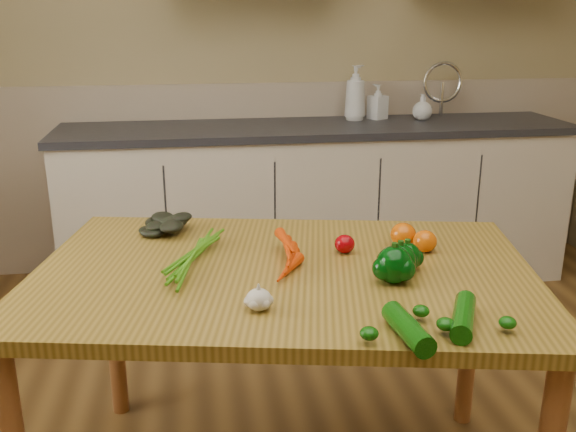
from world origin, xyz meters
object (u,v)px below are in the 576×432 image
Objects in this scene: table at (284,295)px; soap_bottle_b at (378,102)px; leafy_greens at (160,219)px; tomato_b at (403,234)px; soap_bottle_c at (423,107)px; carrot_bunch at (257,252)px; tomato_c at (425,241)px; garlic_bulb at (259,300)px; tomato_a at (345,244)px; pepper_b at (407,257)px; zucchini_a at (464,317)px; soap_bottle_a at (355,93)px; pepper_a at (400,260)px; zucchini_b at (408,329)px; pepper_c at (394,265)px.

soap_bottle_b is (0.83, 1.89, 0.31)m from table.
table is 8.07× the size of soap_bottle_b.
leafy_greens reaches higher than tomato_b.
carrot_bunch is at bearing 41.94° from soap_bottle_c.
tomato_c is (0.82, -0.30, -0.02)m from leafy_greens.
soap_bottle_c is 1.82m from tomato_b.
leafy_greens is 0.69m from garlic_bulb.
leafy_greens is 3.27× the size of tomato_a.
zucchini_a is (0.02, -0.36, -0.02)m from pepper_b.
soap_bottle_a is 1.99m from carrot_bunch.
pepper_a is at bearing -60.52° from tomato_a.
tomato_c is at bearing -19.98° from leafy_greens.
tomato_c is (0.14, 0.17, -0.01)m from pepper_a.
leafy_greens is 1.08m from zucchini_a.
garlic_bulb reaches higher than zucchini_b.
zucchini_b is at bearing 47.08° from soap_bottle_b.
soap_bottle_b is at bearing 66.66° from garlic_bulb.
tomato_a is 0.25m from tomato_c.
zucchini_a is at bearing -19.07° from garlic_bulb.
tomato_c is (-0.23, -1.80, -0.24)m from soap_bottle_a.
soap_bottle_b is 0.74× the size of carrot_bunch.
garlic_bulb is 0.35× the size of zucchini_b.
carrot_bunch is 0.31m from garlic_bulb.
soap_bottle_b is 2.35m from garlic_bulb.
table is 15.73× the size of pepper_c.
tomato_b is at bearing 66.61° from pepper_c.
pepper_c is 0.26m from tomato_a.
soap_bottle_a is 3.77× the size of pepper_b.
tomato_c is at bearing -6.30° from tomato_a.
zucchini_a is at bearing -86.78° from pepper_b.
carrot_bunch is (-0.76, -1.82, -0.24)m from soap_bottle_a.
table is 11.08× the size of soap_bottle_c.
tomato_b reaches higher than table.
soap_bottle_a is at bearing 80.15° from pepper_b.
soap_bottle_a reaches higher than leafy_greens.
leafy_greens reaches higher than zucchini_a.
tomato_a is 0.77× the size of tomato_b.
zucchini_a is 1.06× the size of zucchini_b.
soap_bottle_b is at bearing 75.19° from carrot_bunch.
carrot_bunch reaches higher than tomato_c.
pepper_c is (0.28, -0.14, 0.14)m from table.
tomato_c is 0.38× the size of zucchini_a.
zucchini_b is (-0.15, -0.04, 0.00)m from zucchini_a.
tomato_a is at bearing 37.01° from table.
soap_bottle_c is 2.05m from leafy_greens.
zucchini_a is (-0.70, -2.24, -0.17)m from soap_bottle_c.
pepper_c is at bearing -129.66° from pepper_b.
tomato_a is (-0.14, 0.17, -0.01)m from pepper_b.
soap_bottle_a reaches higher than zucchini_b.
soap_bottle_b is 1.81m from tomato_b.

